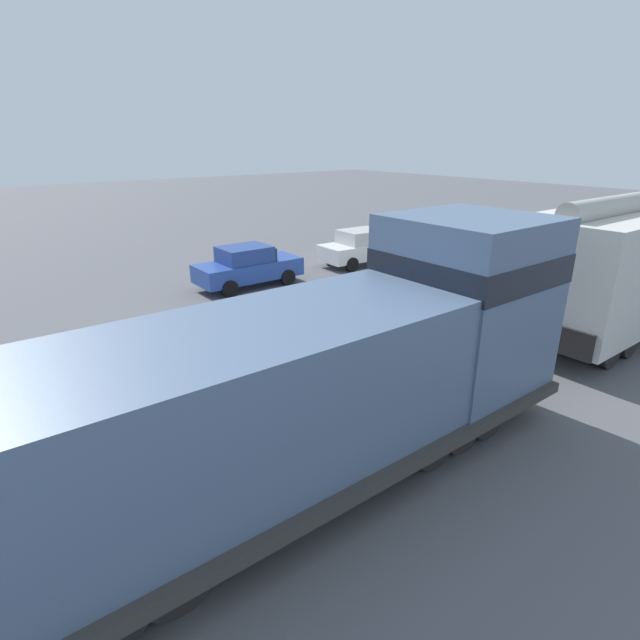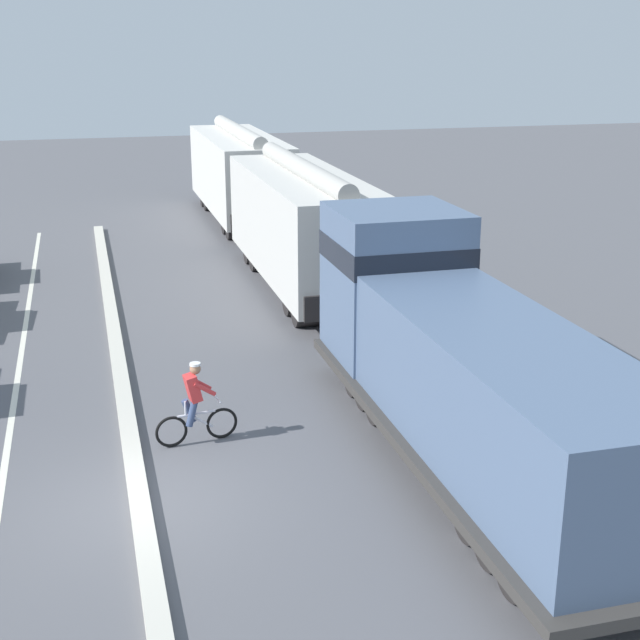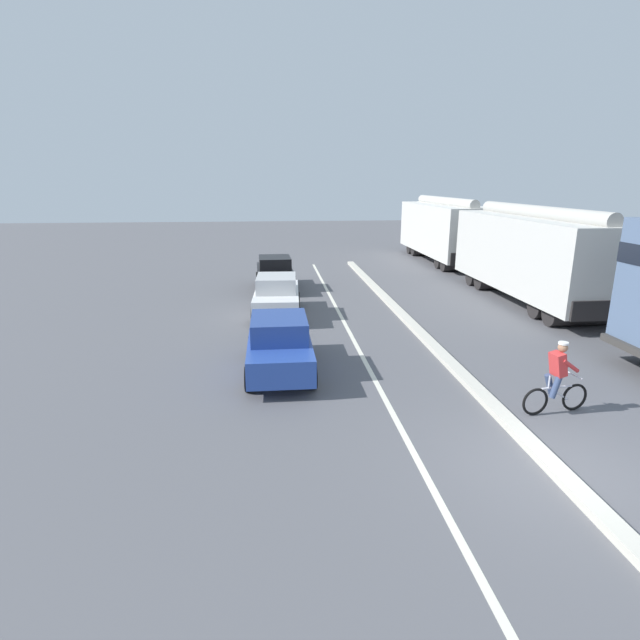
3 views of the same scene
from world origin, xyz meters
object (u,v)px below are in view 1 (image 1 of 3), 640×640
at_px(hopper_car_lead, 639,260).
at_px(parked_car_white, 363,247).
at_px(parked_car_blue, 248,266).
at_px(cyclist, 260,329).
at_px(locomotive, 327,380).
at_px(parked_car_black, 434,235).

bearing_deg(hopper_car_lead, parked_car_white, -173.70).
xyz_separation_m(hopper_car_lead, parked_car_blue, (-11.12, -7.33, -1.26)).
bearing_deg(parked_car_blue, cyclist, -27.40).
bearing_deg(cyclist, locomotive, -18.08).
bearing_deg(cyclist, parked_car_blue, 152.60).
bearing_deg(cyclist, parked_car_black, 113.39).
relative_size(parked_car_white, parked_car_black, 1.00).
distance_m(parked_car_black, cyclist, 15.69).
distance_m(locomotive, parked_car_blue, 12.17).
xyz_separation_m(hopper_car_lead, parked_car_black, (-11.12, 3.84, -1.26)).
relative_size(hopper_car_lead, cyclist, 6.18).
relative_size(locomotive, parked_car_blue, 2.76).
bearing_deg(locomotive, cyclist, 161.92).
xyz_separation_m(locomotive, parked_car_white, (-11.10, 10.93, -0.98)).
relative_size(locomotive, parked_car_white, 2.72).
height_order(locomotive, parked_car_black, locomotive).
bearing_deg(cyclist, parked_car_white, 123.66).
bearing_deg(parked_car_white, hopper_car_lead, 6.30).
bearing_deg(locomotive, parked_car_black, 124.80).
bearing_deg(hopper_car_lead, locomotive, -90.00).
distance_m(locomotive, hopper_car_lead, 12.16).
bearing_deg(parked_car_black, hopper_car_lead, -19.06).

